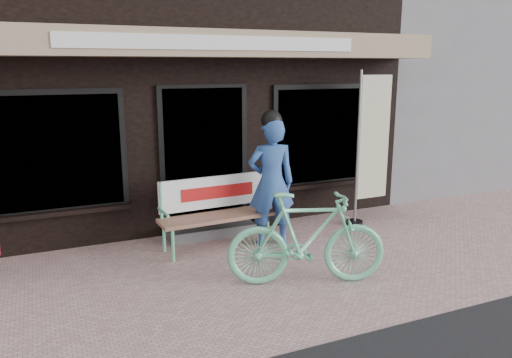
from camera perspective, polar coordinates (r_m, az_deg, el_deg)
name	(u,v)px	position (r m, az deg, el deg)	size (l,w,h in m)	color
ground	(258,280)	(5.99, 0.28, -11.48)	(70.00, 70.00, 0.00)	#CBA09B
storefront	(154,37)	(10.20, -11.57, 15.56)	(7.00, 6.77, 6.00)	black
neighbor_right_near	(462,53)	(15.00, 22.52, 13.20)	(10.00, 7.00, 5.60)	slate
bench	(221,206)	(6.93, -4.04, -3.08)	(1.81, 0.55, 0.97)	#6BD2A1
person	(271,180)	(6.87, 1.75, -0.10)	(0.73, 0.57, 1.89)	#2D549C
bicycle	(307,238)	(5.73, 5.81, -6.78)	(0.51, 1.82, 1.09)	#6BD2A1
nobori_cream	(371,146)	(7.98, 12.99, 3.70)	(0.70, 0.27, 2.41)	gray
menu_stand	(269,199)	(7.78, 1.51, -2.31)	(0.43, 0.19, 0.84)	black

